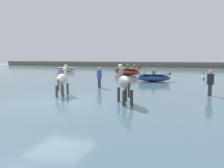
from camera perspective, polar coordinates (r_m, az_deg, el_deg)
name	(u,v)px	position (r m, az deg, el deg)	size (l,w,h in m)	color
ground_plane	(60,108)	(10.15, -13.25, -6.10)	(120.00, 120.00, 0.00)	gray
water_surface	(123,82)	(19.21, 2.90, 0.56)	(90.00, 90.00, 0.29)	#476675
horse_lead_pinto	(62,80)	(11.71, -12.73, 1.07)	(0.78, 1.71, 1.86)	beige
horse_trailing_grey	(124,83)	(9.44, 3.25, 0.22)	(1.17, 1.70, 1.95)	gray
boat_mid_outer	(126,71)	(25.22, 3.74, 3.27)	(4.17, 3.34, 1.24)	#BC382D
boat_far_inshore	(153,78)	(18.47, 10.67, 1.63)	(2.92, 1.63, 1.08)	#28518E
boat_near_starboard	(65,70)	(31.61, -11.98, 3.68)	(2.81, 1.74, 1.05)	silver
person_onlooker_right	(99,79)	(14.56, -3.31, 1.41)	(0.37, 0.32, 1.63)	#383842
person_onlooker_left	(210,85)	(12.36, 24.10, -0.14)	(0.33, 0.22, 1.63)	#383842
channel_buoy	(203,77)	(21.54, 22.64, 1.59)	(0.35, 0.35, 0.79)	silver
far_shoreline	(162,65)	(47.83, 12.80, 4.80)	(80.00, 2.40, 1.38)	#706B5B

